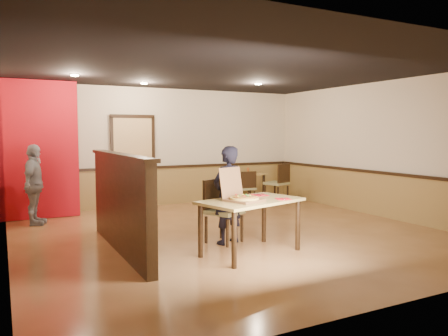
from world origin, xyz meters
The scene contains 27 objects.
floor centered at (0.00, 0.00, 0.00)m, with size 7.00×7.00×0.00m, color #B97D48.
ceiling centered at (0.00, 0.00, 2.80)m, with size 7.00×7.00×0.00m, color black.
wall_back centered at (0.00, 3.50, 1.40)m, with size 7.00×7.00×0.00m, color beige.
wall_left centered at (-3.50, 0.00, 1.40)m, with size 7.00×7.00×0.00m, color beige.
wall_right centered at (3.50, 0.00, 1.40)m, with size 7.00×7.00×0.00m, color beige.
wainscot_back centered at (0.00, 3.47, 0.45)m, with size 7.00×0.04×0.90m, color olive.
chair_rail_back centered at (0.00, 3.45, 0.92)m, with size 7.00×0.06×0.06m, color black.
wainscot_right centered at (3.47, 0.00, 0.45)m, with size 0.04×7.00×0.90m, color olive.
chair_rail_right centered at (3.45, 0.00, 0.92)m, with size 0.06×7.00×0.06m, color black.
back_door centered at (-0.80, 3.46, 1.05)m, with size 0.90×0.06×2.10m, color #DEB371.
booth_partition centered at (-2.00, -0.20, 0.74)m, with size 0.20×3.10×1.44m.
red_accent_panel centered at (-2.90, 3.00, 1.40)m, with size 1.60×0.20×2.78m, color red.
spot_a centered at (-2.30, 1.80, 2.78)m, with size 0.14×0.14×0.02m, color #F9EEAE.
spot_b centered at (-0.80, 2.50, 2.78)m, with size 0.14×0.14×0.02m, color #F9EEAE.
spot_c centered at (1.40, 1.50, 2.78)m, with size 0.14×0.14×0.02m, color #F9EEAE.
main_table centered at (-0.37, -1.20, 0.68)m, with size 1.64×1.20×0.79m.
diner_chair centered at (-0.45, -0.39, 0.55)m, with size 0.67×0.67×1.00m.
side_chair_left centered at (1.66, 2.44, 0.45)m, with size 0.45×0.45×0.83m.
side_chair_right centered at (2.59, 2.43, 0.54)m, with size 0.62×0.62×0.98m.
side_table centered at (2.11, 3.05, 0.54)m, with size 0.81×0.81×0.71m.
diner centered at (-0.40, -0.53, 0.77)m, with size 0.56×0.37×1.54m, color black.
passerby centered at (-3.00, 2.37, 0.76)m, with size 0.90×0.37×1.53m, color #93929A.
pizza_box centered at (-0.55, -1.25, 0.85)m, with size 0.58×0.63×0.46m.
pizza centered at (-0.53, -1.29, 0.83)m, with size 0.41×0.41×0.03m, color gold.
napkin_near centered at (0.07, -1.37, 0.79)m, with size 0.25×0.25×0.01m.
napkin_far centered at (-0.02, -0.87, 0.79)m, with size 0.23×0.23×0.01m.
condiment centered at (2.03, 2.99, 0.79)m, with size 0.06×0.06×0.15m, color #97461B.
Camera 1 is at (-3.53, -6.53, 1.75)m, focal length 35.00 mm.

